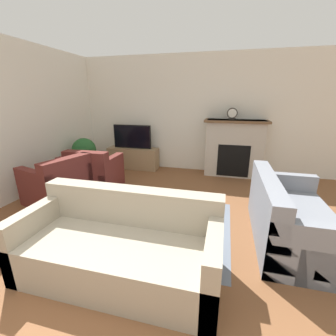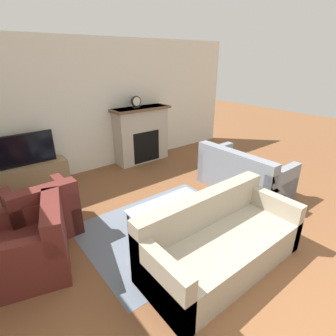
{
  "view_description": "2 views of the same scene",
  "coord_description": "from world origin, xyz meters",
  "px_view_note": "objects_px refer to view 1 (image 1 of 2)",
  "views": [
    {
      "loc": [
        1.03,
        -0.5,
        1.74
      ],
      "look_at": [
        0.23,
        2.62,
        0.73
      ],
      "focal_mm": 24.0,
      "sensor_mm": 36.0,
      "label": 1
    },
    {
      "loc": [
        -1.95,
        -0.33,
        2.32
      ],
      "look_at": [
        0.4,
        2.64,
        0.7
      ],
      "focal_mm": 28.0,
      "sensor_mm": 36.0,
      "label": 2
    }
  ],
  "objects_px": {
    "coffee_table": "(145,203)",
    "potted_plant": "(84,152)",
    "tv": "(132,137)",
    "armchair_by_window": "(59,185)",
    "armchair_accent": "(95,174)",
    "couch_sectional": "(121,247)",
    "couch_loveseat": "(289,219)",
    "mantel_clock": "(232,114)"
  },
  "relations": [
    {
      "from": "coffee_table",
      "to": "potted_plant",
      "type": "relative_size",
      "value": 1.32
    },
    {
      "from": "tv",
      "to": "coffee_table",
      "type": "distance_m",
      "value": 2.85
    },
    {
      "from": "armchair_by_window",
      "to": "armchair_accent",
      "type": "height_order",
      "value": "same"
    },
    {
      "from": "couch_sectional",
      "to": "armchair_by_window",
      "type": "bearing_deg",
      "value": 144.57
    },
    {
      "from": "couch_loveseat",
      "to": "armchair_accent",
      "type": "distance_m",
      "value": 3.39
    },
    {
      "from": "potted_plant",
      "to": "mantel_clock",
      "type": "relative_size",
      "value": 3.36
    },
    {
      "from": "couch_sectional",
      "to": "armchair_accent",
      "type": "xyz_separation_m",
      "value": [
        -1.48,
        1.93,
        0.01
      ]
    },
    {
      "from": "couch_loveseat",
      "to": "coffee_table",
      "type": "height_order",
      "value": "couch_loveseat"
    },
    {
      "from": "coffee_table",
      "to": "mantel_clock",
      "type": "xyz_separation_m",
      "value": [
        1.12,
        2.59,
        1.04
      ]
    },
    {
      "from": "couch_sectional",
      "to": "mantel_clock",
      "type": "bearing_deg",
      "value": 73.02
    },
    {
      "from": "tv",
      "to": "potted_plant",
      "type": "bearing_deg",
      "value": -139.89
    },
    {
      "from": "couch_sectional",
      "to": "potted_plant",
      "type": "xyz_separation_m",
      "value": [
        -2.18,
        2.66,
        0.26
      ]
    },
    {
      "from": "couch_loveseat",
      "to": "coffee_table",
      "type": "bearing_deg",
      "value": 94.42
    },
    {
      "from": "couch_loveseat",
      "to": "mantel_clock",
      "type": "distance_m",
      "value": 2.79
    },
    {
      "from": "tv",
      "to": "mantel_clock",
      "type": "xyz_separation_m",
      "value": [
        2.35,
        0.06,
        0.59
      ]
    },
    {
      "from": "couch_sectional",
      "to": "couch_loveseat",
      "type": "bearing_deg",
      "value": 29.5
    },
    {
      "from": "couch_loveseat",
      "to": "mantel_clock",
      "type": "xyz_separation_m",
      "value": [
        -0.74,
        2.45,
        1.12
      ]
    },
    {
      "from": "tv",
      "to": "couch_loveseat",
      "type": "bearing_deg",
      "value": -37.73
    },
    {
      "from": "couch_loveseat",
      "to": "mantel_clock",
      "type": "bearing_deg",
      "value": 16.71
    },
    {
      "from": "couch_sectional",
      "to": "couch_loveseat",
      "type": "distance_m",
      "value": 2.06
    },
    {
      "from": "tv",
      "to": "couch_loveseat",
      "type": "xyz_separation_m",
      "value": [
        3.09,
        -2.39,
        -0.52
      ]
    },
    {
      "from": "potted_plant",
      "to": "armchair_accent",
      "type": "bearing_deg",
      "value": -46.1
    },
    {
      "from": "tv",
      "to": "coffee_table",
      "type": "bearing_deg",
      "value": -63.97
    },
    {
      "from": "couch_sectional",
      "to": "couch_loveseat",
      "type": "xyz_separation_m",
      "value": [
        1.79,
        1.01,
        0.0
      ]
    },
    {
      "from": "couch_loveseat",
      "to": "armchair_accent",
      "type": "bearing_deg",
      "value": 74.39
    },
    {
      "from": "armchair_accent",
      "to": "potted_plant",
      "type": "distance_m",
      "value": 1.04
    },
    {
      "from": "coffee_table",
      "to": "tv",
      "type": "bearing_deg",
      "value": 116.03
    },
    {
      "from": "armchair_by_window",
      "to": "couch_sectional",
      "type": "bearing_deg",
      "value": 70.38
    },
    {
      "from": "couch_sectional",
      "to": "couch_loveseat",
      "type": "height_order",
      "value": "same"
    },
    {
      "from": "tv",
      "to": "armchair_by_window",
      "type": "distance_m",
      "value": 2.25
    },
    {
      "from": "potted_plant",
      "to": "couch_loveseat",
      "type": "bearing_deg",
      "value": -22.49
    },
    {
      "from": "coffee_table",
      "to": "potted_plant",
      "type": "distance_m",
      "value": 2.78
    },
    {
      "from": "couch_sectional",
      "to": "armchair_accent",
      "type": "height_order",
      "value": "same"
    },
    {
      "from": "armchair_by_window",
      "to": "armchair_accent",
      "type": "xyz_separation_m",
      "value": [
        0.3,
        0.66,
        0.0
      ]
    },
    {
      "from": "tv",
      "to": "couch_sectional",
      "type": "distance_m",
      "value": 3.68
    },
    {
      "from": "armchair_by_window",
      "to": "tv",
      "type": "bearing_deg",
      "value": -176.9
    },
    {
      "from": "armchair_by_window",
      "to": "couch_loveseat",
      "type": "bearing_deg",
      "value": 101.8
    },
    {
      "from": "couch_loveseat",
      "to": "potted_plant",
      "type": "bearing_deg",
      "value": 67.51
    },
    {
      "from": "coffee_table",
      "to": "potted_plant",
      "type": "height_order",
      "value": "potted_plant"
    },
    {
      "from": "tv",
      "to": "armchair_by_window",
      "type": "height_order",
      "value": "tv"
    },
    {
      "from": "armchair_by_window",
      "to": "coffee_table",
      "type": "height_order",
      "value": "armchair_by_window"
    },
    {
      "from": "couch_sectional",
      "to": "coffee_table",
      "type": "bearing_deg",
      "value": 93.82
    }
  ]
}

